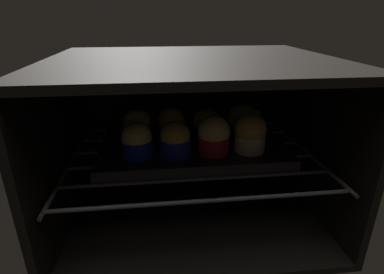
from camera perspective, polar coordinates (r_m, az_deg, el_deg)
The scene contains 11 objects.
oven_cavity at distance 72.99cm, azimuth -0.29°, elevation 0.55°, with size 59.00×47.00×37.00cm.
oven_rack at distance 70.48cm, azimuth 0.11°, elevation -3.29°, with size 54.80×42.00×0.80cm.
baking_tray at distance 71.02cm, azimuth 0.00°, elevation -2.11°, with size 41.50×24.83×2.20cm.
muffin_row0_col0 at distance 65.61cm, azimuth -10.31°, elevation -0.79°, with size 6.81×6.81×7.71cm.
muffin_row0_col1 at distance 65.24cm, azimuth -3.15°, elevation -0.59°, with size 6.81×6.81×7.69cm.
muffin_row0_col2 at distance 66.39cm, azimuth 4.08°, elevation 0.32°, with size 7.01×7.01×8.64cm.
muffin_row0_col3 at distance 68.36cm, azimuth 10.90°, elevation 0.74°, with size 7.09×7.09×9.31cm.
muffin_row1_col0 at distance 72.99cm, azimuth -10.22°, elevation 1.85°, with size 6.81×6.81×8.22cm.
muffin_row1_col1 at distance 73.24cm, azimuth -3.85°, elevation 2.16°, with size 6.88×6.88×8.32cm.
muffin_row1_col2 at distance 73.79cm, azimuth 2.75°, elevation 2.20°, with size 6.81×6.81×8.17cm.
muffin_row1_col3 at distance 75.68cm, azimuth 9.24°, elevation 2.79°, with size 7.31×7.31×8.47cm.
Camera 1 is at (-7.67, -41.21, 43.81)cm, focal length 28.44 mm.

